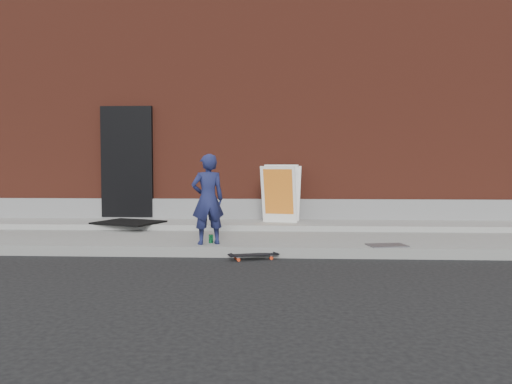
# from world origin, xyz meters

# --- Properties ---
(ground) EXTENTS (80.00, 80.00, 0.00)m
(ground) POSITION_xyz_m (0.00, 0.00, 0.00)
(ground) COLOR black
(ground) RESTS_ON ground
(sidewalk) EXTENTS (20.00, 3.00, 0.15)m
(sidewalk) POSITION_xyz_m (0.00, 1.50, 0.07)
(sidewalk) COLOR slate
(sidewalk) RESTS_ON ground
(apron) EXTENTS (20.00, 1.20, 0.10)m
(apron) POSITION_xyz_m (0.00, 2.40, 0.20)
(apron) COLOR gray
(apron) RESTS_ON sidewalk
(building) EXTENTS (20.00, 8.10, 5.00)m
(building) POSITION_xyz_m (-0.00, 6.99, 2.50)
(building) COLOR maroon
(building) RESTS_ON ground
(child) EXTENTS (0.57, 0.48, 1.34)m
(child) POSITION_xyz_m (-0.55, 0.28, 0.82)
(child) COLOR #1A1F4A
(child) RESTS_ON sidewalk
(skateboard) EXTENTS (0.71, 0.39, 0.08)m
(skateboard) POSITION_xyz_m (0.15, -0.12, 0.06)
(skateboard) COLOR red
(skateboard) RESTS_ON ground
(pizza_sign) EXTENTS (0.79, 0.89, 1.09)m
(pizza_sign) POSITION_xyz_m (0.53, 2.45, 0.80)
(pizza_sign) COLOR white
(pizza_sign) RESTS_ON apron
(soda_can) EXTENTS (0.09, 0.09, 0.13)m
(soda_can) POSITION_xyz_m (-0.52, 0.40, 0.21)
(soda_can) COLOR #19803F
(soda_can) RESTS_ON sidewalk
(doormat) EXTENTS (1.36, 1.24, 0.03)m
(doormat) POSITION_xyz_m (-2.30, 2.05, 0.27)
(doormat) COLOR black
(doormat) RESTS_ON apron
(utility_plate) EXTENTS (0.60, 0.45, 0.02)m
(utility_plate) POSITION_xyz_m (2.09, 0.25, 0.16)
(utility_plate) COLOR #5E5E63
(utility_plate) RESTS_ON sidewalk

